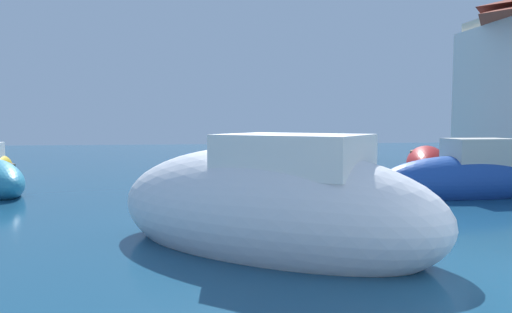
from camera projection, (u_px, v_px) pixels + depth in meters
moored_boat_1 at (466, 179)px, 13.97m from camera, size 5.35×1.86×2.02m
moored_boat_2 at (270, 208)px, 8.23m from camera, size 6.36×5.73×2.48m
moored_boat_4 at (426, 163)px, 20.43m from camera, size 3.57×4.85×1.45m
moored_boat_6 at (193, 165)px, 20.69m from camera, size 1.59×3.41×1.03m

